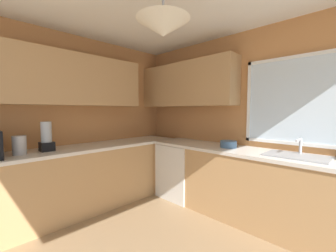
{
  "coord_description": "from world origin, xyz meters",
  "views": [
    {
      "loc": [
        1.26,
        -1.22,
        1.38
      ],
      "look_at": [
        -0.55,
        0.61,
        1.19
      ],
      "focal_mm": 22.56,
      "sensor_mm": 36.0,
      "label": 1
    }
  ],
  "objects_px": {
    "sink_assembly": "(297,156)",
    "blender_appliance": "(47,138)",
    "kettle": "(19,145)",
    "dishwasher": "(182,170)",
    "bowl": "(228,144)"
  },
  "relations": [
    {
      "from": "sink_assembly",
      "to": "blender_appliance",
      "type": "bearing_deg",
      "value": -141.63
    },
    {
      "from": "blender_appliance",
      "to": "sink_assembly",
      "type": "bearing_deg",
      "value": 38.37
    },
    {
      "from": "kettle",
      "to": "dishwasher",
      "type": "bearing_deg",
      "value": 72.53
    },
    {
      "from": "sink_assembly",
      "to": "bowl",
      "type": "distance_m",
      "value": 0.8
    },
    {
      "from": "kettle",
      "to": "sink_assembly",
      "type": "height_order",
      "value": "kettle"
    },
    {
      "from": "dishwasher",
      "to": "sink_assembly",
      "type": "xyz_separation_m",
      "value": [
        1.6,
        0.04,
        0.48
      ]
    },
    {
      "from": "kettle",
      "to": "blender_appliance",
      "type": "height_order",
      "value": "blender_appliance"
    },
    {
      "from": "dishwasher",
      "to": "blender_appliance",
      "type": "xyz_separation_m",
      "value": [
        -0.66,
        -1.75,
        0.63
      ]
    },
    {
      "from": "dishwasher",
      "to": "blender_appliance",
      "type": "distance_m",
      "value": 1.97
    },
    {
      "from": "sink_assembly",
      "to": "bowl",
      "type": "xyz_separation_m",
      "value": [
        -0.8,
        -0.01,
        0.03
      ]
    },
    {
      "from": "bowl",
      "to": "sink_assembly",
      "type": "bearing_deg",
      "value": 0.46
    },
    {
      "from": "dishwasher",
      "to": "kettle",
      "type": "relative_size",
      "value": 3.94
    },
    {
      "from": "dishwasher",
      "to": "kettle",
      "type": "height_order",
      "value": "kettle"
    },
    {
      "from": "kettle",
      "to": "sink_assembly",
      "type": "distance_m",
      "value": 3.05
    },
    {
      "from": "sink_assembly",
      "to": "blender_appliance",
      "type": "height_order",
      "value": "blender_appliance"
    }
  ]
}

